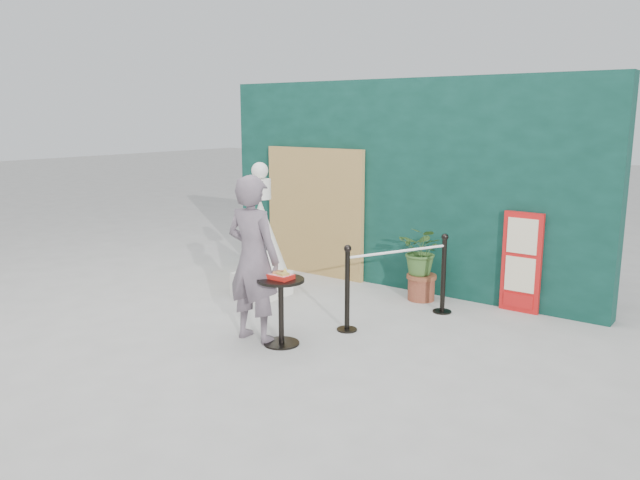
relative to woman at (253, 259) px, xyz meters
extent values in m
plane|color=#ADAAA5|center=(0.15, -0.17, -0.93)|extent=(60.00, 60.00, 0.00)
cube|color=#0A2D24|center=(0.15, 2.98, 0.57)|extent=(6.00, 0.30, 3.00)
cube|color=tan|center=(-1.25, 2.77, 0.07)|extent=(1.80, 0.08, 2.00)
imported|color=slate|center=(0.00, 0.00, 0.00)|extent=(0.70, 0.47, 1.87)
cube|color=red|center=(2.05, 2.79, -0.28)|extent=(0.50, 0.06, 1.30)
cube|color=beige|center=(2.05, 2.76, 0.07)|extent=(0.38, 0.02, 0.45)
cube|color=beige|center=(2.05, 2.76, -0.43)|extent=(0.38, 0.02, 0.45)
cube|color=red|center=(2.05, 2.76, -0.78)|extent=(0.38, 0.02, 0.18)
cube|color=white|center=(-1.10, 1.36, -0.76)|extent=(0.63, 0.63, 0.34)
cone|color=white|center=(-1.10, 1.36, -0.08)|extent=(0.73, 0.73, 1.03)
cylinder|color=silver|center=(-1.10, 1.36, 0.57)|extent=(0.30, 0.30, 0.27)
sphere|color=white|center=(-1.10, 1.36, 0.82)|extent=(0.23, 0.23, 0.23)
cylinder|color=black|center=(0.34, 0.06, -0.92)|extent=(0.40, 0.40, 0.02)
cylinder|color=black|center=(0.34, 0.06, -0.57)|extent=(0.06, 0.06, 0.72)
cylinder|color=black|center=(0.34, 0.06, -0.20)|extent=(0.52, 0.52, 0.03)
cube|color=red|center=(0.34, 0.06, -0.16)|extent=(0.26, 0.19, 0.05)
cube|color=#FB2134|center=(0.34, 0.06, -0.13)|extent=(0.24, 0.17, 0.00)
cube|color=#E09852|center=(0.30, 0.07, -0.12)|extent=(0.15, 0.14, 0.02)
cube|color=gold|center=(0.39, 0.04, -0.12)|extent=(0.13, 0.13, 0.02)
cone|color=yellow|center=(0.36, 0.11, -0.10)|extent=(0.06, 0.06, 0.06)
cylinder|color=brown|center=(0.80, 2.50, -0.78)|extent=(0.37, 0.37, 0.30)
cylinder|color=brown|center=(0.80, 2.50, -0.60)|extent=(0.41, 0.41, 0.05)
imported|color=#3C622A|center=(0.80, 2.50, -0.24)|extent=(0.60, 0.52, 0.67)
cylinder|color=black|center=(0.67, 0.87, -0.92)|extent=(0.24, 0.24, 0.02)
cylinder|color=black|center=(0.67, 0.87, -0.45)|extent=(0.06, 0.06, 0.96)
sphere|color=black|center=(0.67, 0.87, 0.06)|extent=(0.09, 0.09, 0.09)
cylinder|color=black|center=(1.27, 2.17, -0.92)|extent=(0.24, 0.24, 0.02)
cylinder|color=black|center=(1.27, 2.17, -0.45)|extent=(0.06, 0.06, 0.96)
sphere|color=black|center=(1.27, 2.17, 0.06)|extent=(0.09, 0.09, 0.09)
cylinder|color=white|center=(0.97, 1.52, -0.05)|extent=(0.63, 1.31, 0.03)
camera|label=1|loc=(4.60, -4.95, 1.57)|focal=35.00mm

